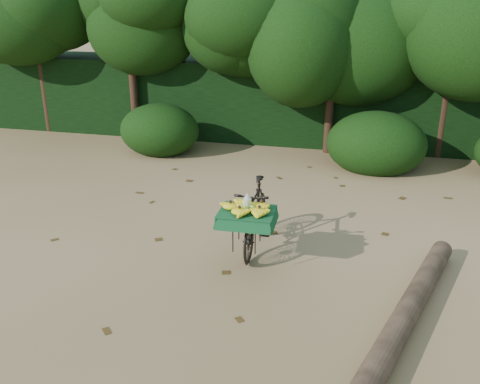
# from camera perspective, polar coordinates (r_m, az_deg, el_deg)

# --- Properties ---
(ground) EXTENTS (80.00, 80.00, 0.00)m
(ground) POSITION_cam_1_polar(r_m,az_deg,el_deg) (6.52, 1.19, -7.85)
(ground) COLOR tan
(ground) RESTS_ON ground
(vendor_bicycle) EXTENTS (0.68, 1.66, 0.93)m
(vendor_bicycle) POSITION_cam_1_polar(r_m,az_deg,el_deg) (6.68, 1.72, -2.62)
(vendor_bicycle) COLOR black
(vendor_bicycle) RESTS_ON ground
(fallen_log) EXTENTS (1.28, 3.31, 0.25)m
(fallen_log) POSITION_cam_1_polar(r_m,az_deg,el_deg) (5.58, 18.14, -12.96)
(fallen_log) COLOR brown
(fallen_log) RESTS_ON ground
(hedge_backdrop) EXTENTS (26.00, 1.80, 1.80)m
(hedge_backdrop) POSITION_cam_1_polar(r_m,az_deg,el_deg) (12.15, 8.04, 10.06)
(hedge_backdrop) COLOR black
(hedge_backdrop) RESTS_ON ground
(tree_row) EXTENTS (14.50, 2.00, 4.00)m
(tree_row) POSITION_cam_1_polar(r_m,az_deg,el_deg) (11.30, 4.46, 15.03)
(tree_row) COLOR black
(tree_row) RESTS_ON ground
(bush_clumps) EXTENTS (8.80, 1.70, 0.90)m
(bush_clumps) POSITION_cam_1_polar(r_m,az_deg,el_deg) (10.27, 9.41, 5.41)
(bush_clumps) COLOR black
(bush_clumps) RESTS_ON ground
(leaf_litter) EXTENTS (7.00, 7.30, 0.01)m
(leaf_litter) POSITION_cam_1_polar(r_m,az_deg,el_deg) (7.08, 2.38, -5.36)
(leaf_litter) COLOR #442E12
(leaf_litter) RESTS_ON ground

